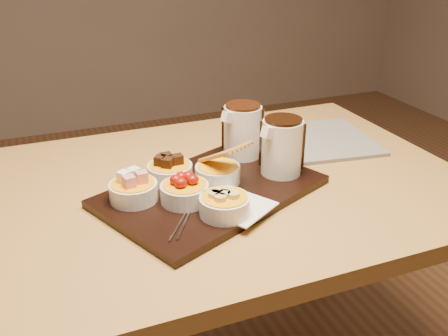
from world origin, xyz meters
name	(u,v)px	position (x,y,z in m)	size (l,w,h in m)	color
dining_table	(207,220)	(0.00, 0.00, 0.65)	(1.20, 0.80, 0.75)	#B78B44
serving_board	(211,191)	(-0.01, -0.06, 0.76)	(0.46, 0.30, 0.02)	black
napkin	(238,206)	(0.01, -0.16, 0.77)	(0.12, 0.12, 0.00)	white
bowl_marshmallows	(134,192)	(-0.18, -0.05, 0.79)	(0.10, 0.10, 0.04)	white
bowl_cake	(170,173)	(-0.08, 0.01, 0.79)	(0.10, 0.10, 0.04)	white
bowl_strawberries	(185,193)	(-0.08, -0.09, 0.79)	(0.10, 0.10, 0.04)	white
bowl_biscotti	(218,174)	(0.01, -0.04, 0.79)	(0.10, 0.10, 0.04)	white
bowl_bananas	(225,206)	(-0.02, -0.17, 0.79)	(0.10, 0.10, 0.04)	white
pitcher_dark_chocolate	(282,147)	(0.17, -0.05, 0.83)	(0.09, 0.09, 0.13)	silver
pitcher_milk_chocolate	(243,132)	(0.12, 0.08, 0.83)	(0.09, 0.09, 0.13)	silver
fondue_skewers	(189,206)	(-0.08, -0.12, 0.77)	(0.26, 0.03, 0.01)	silver
newspaper	(308,141)	(0.34, 0.12, 0.76)	(0.34, 0.27, 0.01)	beige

